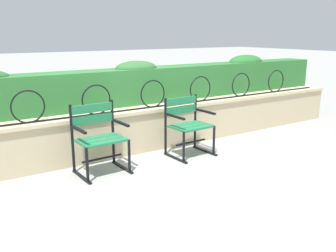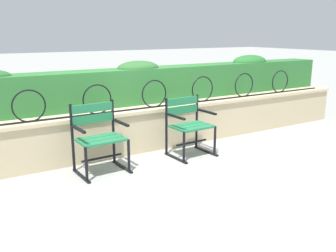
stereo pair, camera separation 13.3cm
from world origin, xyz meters
The scene contains 6 objects.
ground_plane centered at (0.00, 0.00, 0.00)m, with size 60.00×60.00×0.00m, color #9E9E99.
stone_wall centered at (0.00, 0.93, 0.33)m, with size 8.38×0.41×0.65m.
iron_arch_fence centered at (-0.21, 0.85, 0.83)m, with size 7.82×0.02×0.42m.
hedge_row centered at (0.00, 1.34, 0.96)m, with size 8.21×0.48×0.69m.
park_chair_left centered at (-0.86, 0.42, 0.47)m, with size 0.64×0.55×0.89m.
park_chair_right centered at (0.50, 0.37, 0.46)m, with size 0.63×0.55×0.85m.
Camera 2 is at (-2.46, -3.90, 1.76)m, focal length 39.32 mm.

